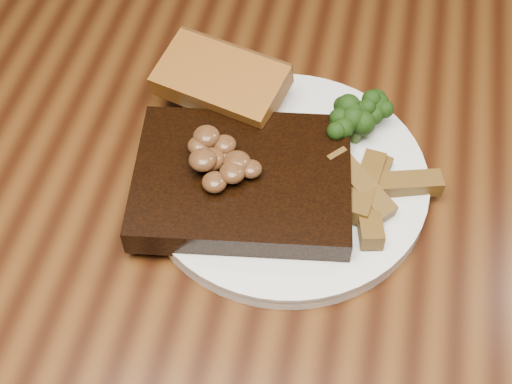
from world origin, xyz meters
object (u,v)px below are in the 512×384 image
(potato_wedges, at_px, (363,197))
(dining_table, at_px, (260,264))
(plate, at_px, (286,181))
(steak, at_px, (242,181))
(chair_far, at_px, (416,25))
(garlic_bread, at_px, (222,97))

(potato_wedges, bearing_deg, dining_table, -171.05)
(plate, xyz_separation_m, potato_wedges, (0.07, -0.02, 0.02))
(steak, bearing_deg, chair_far, 67.45)
(chair_far, height_order, plate, chair_far)
(plate, height_order, steak, steak)
(steak, relative_size, garlic_bread, 1.58)
(steak, bearing_deg, dining_table, -32.03)
(plate, distance_m, potato_wedges, 0.07)
(chair_far, bearing_deg, potato_wedges, 80.34)
(chair_far, bearing_deg, dining_table, 72.95)
(chair_far, bearing_deg, plate, 73.81)
(dining_table, bearing_deg, plate, 62.07)
(dining_table, height_order, steak, steak)
(chair_far, height_order, steak, chair_far)
(steak, bearing_deg, plate, 25.88)
(potato_wedges, bearing_deg, steak, -176.89)
(dining_table, distance_m, plate, 0.11)
(steak, relative_size, potato_wedges, 1.94)
(dining_table, xyz_separation_m, chair_far, (0.14, 0.64, -0.20))
(garlic_bread, distance_m, potato_wedges, 0.17)
(dining_table, relative_size, potato_wedges, 16.91)
(steak, distance_m, garlic_bread, 0.10)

